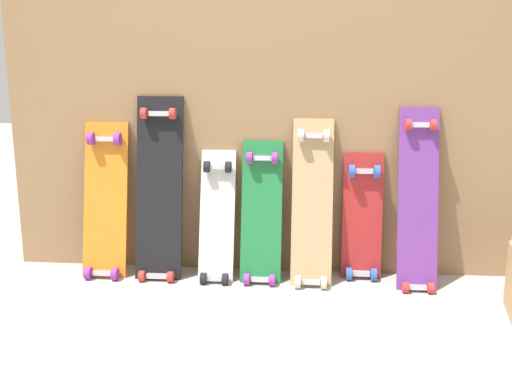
% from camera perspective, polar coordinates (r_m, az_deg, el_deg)
% --- Properties ---
extents(ground_plane, '(12.00, 12.00, 0.00)m').
position_cam_1_polar(ground_plane, '(3.32, 0.11, -7.28)').
color(ground_plane, '#B2AAA0').
extents(plywood_wall_panel, '(2.58, 0.04, 1.45)m').
position_cam_1_polar(plywood_wall_panel, '(3.21, 0.22, 5.39)').
color(plywood_wall_panel, '#99724C').
rests_on(plywood_wall_panel, ground).
extents(skateboard_orange, '(0.22, 0.26, 0.84)m').
position_cam_1_polar(skateboard_orange, '(3.31, -13.51, -1.25)').
color(skateboard_orange, orange).
rests_on(skateboard_orange, ground).
extents(skateboard_black, '(0.24, 0.26, 0.98)m').
position_cam_1_polar(skateboard_black, '(3.21, -8.79, -0.28)').
color(skateboard_black, black).
rests_on(skateboard_black, ground).
extents(skateboard_white, '(0.18, 0.27, 0.71)m').
position_cam_1_polar(skateboard_white, '(3.18, -3.57, -2.79)').
color(skateboard_white, silver).
rests_on(skateboard_white, ground).
extents(skateboard_green, '(0.20, 0.26, 0.76)m').
position_cam_1_polar(skateboard_green, '(3.15, 0.49, -2.43)').
color(skateboard_green, '#1E7238').
rests_on(skateboard_green, ground).
extents(skateboard_natural, '(0.20, 0.28, 0.87)m').
position_cam_1_polar(skateboard_natural, '(3.12, 5.11, -1.53)').
color(skateboard_natural, tan).
rests_on(skateboard_natural, ground).
extents(skateboard_red, '(0.20, 0.15, 0.70)m').
position_cam_1_polar(skateboard_red, '(3.22, 9.61, -2.72)').
color(skateboard_red, '#B22626').
rests_on(skateboard_red, ground).
extents(skateboard_purple, '(0.19, 0.29, 0.94)m').
position_cam_1_polar(skateboard_purple, '(3.15, 14.48, -1.24)').
color(skateboard_purple, '#6B338C').
rests_on(skateboard_purple, ground).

